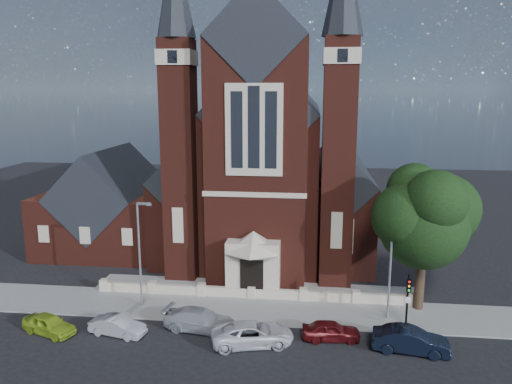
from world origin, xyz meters
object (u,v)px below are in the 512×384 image
(car_dark_red, at_px, (331,331))
(car_navy, at_px, (411,341))
(car_silver_b, at_px, (201,320))
(church, at_px, (271,164))
(traffic_signal, at_px, (408,295))
(car_lime_van, at_px, (49,324))
(car_white_suv, at_px, (252,334))
(car_silver_a, at_px, (118,326))
(street_tree, at_px, (426,220))
(street_lamp_right, at_px, (392,258))
(parish_hall, at_px, (111,209))
(street_lamp_left, at_px, (140,249))

(car_dark_red, distance_m, car_navy, 4.97)
(car_silver_b, distance_m, car_navy, 13.66)
(church, height_order, traffic_signal, church)
(traffic_signal, height_order, car_lime_van, traffic_signal)
(car_silver_b, height_order, car_white_suv, car_white_suv)
(car_silver_b, bearing_deg, car_navy, -86.29)
(car_navy, bearing_deg, church, 32.49)
(car_silver_a, bearing_deg, street_tree, -62.46)
(car_lime_van, xyz_separation_m, car_white_suv, (13.67, 0.12, 0.07))
(car_silver_b, relative_size, car_white_suv, 0.96)
(street_lamp_right, relative_size, car_silver_b, 1.61)
(parish_hall, height_order, street_lamp_left, parish_hall)
(car_silver_a, distance_m, car_silver_b, 5.48)
(street_lamp_right, distance_m, car_white_suv, 10.96)
(street_lamp_left, height_order, car_silver_a, street_lamp_left)
(car_lime_van, height_order, car_navy, car_navy)
(traffic_signal, bearing_deg, car_silver_b, -173.93)
(church, height_order, car_silver_b, church)
(street_lamp_right, bearing_deg, traffic_signal, -59.99)
(traffic_signal, distance_m, car_white_suv, 10.69)
(church, height_order, street_lamp_right, church)
(parish_hall, height_order, car_dark_red, parish_hall)
(parish_hall, xyz_separation_m, street_tree, (28.60, -12.29, 2.95))
(car_silver_a, bearing_deg, car_silver_b, -65.01)
(car_silver_b, bearing_deg, traffic_signal, -74.61)
(church, distance_m, car_silver_a, 25.80)
(street_lamp_left, xyz_separation_m, car_silver_a, (-0.22, -4.34, -3.97))
(traffic_signal, distance_m, car_silver_a, 19.43)
(street_lamp_right, relative_size, car_navy, 1.72)
(church, relative_size, car_lime_van, 9.00)
(street_tree, bearing_deg, car_white_suv, -151.77)
(street_tree, relative_size, car_lime_van, 2.76)
(car_dark_red, bearing_deg, car_silver_b, 82.88)
(traffic_signal, relative_size, car_white_suv, 0.76)
(car_lime_van, bearing_deg, car_white_suv, -69.66)
(car_lime_van, xyz_separation_m, car_silver_b, (9.94, 1.64, 0.07))
(car_lime_van, relative_size, car_silver_a, 1.02)
(car_navy, bearing_deg, car_dark_red, 86.12)
(car_silver_a, height_order, car_dark_red, car_dark_red)
(church, distance_m, street_lamp_left, 20.84)
(car_white_suv, bearing_deg, traffic_signal, -87.47)
(street_tree, distance_m, street_lamp_left, 20.71)
(car_white_suv, relative_size, car_navy, 1.12)
(traffic_signal, xyz_separation_m, car_silver_a, (-19.13, -2.77, -1.95))
(parish_hall, xyz_separation_m, car_silver_b, (13.19, -17.04, -3.28))
(street_tree, relative_size, street_lamp_right, 1.32)
(street_tree, bearing_deg, car_lime_van, -165.84)
(street_lamp_left, height_order, traffic_signal, street_lamp_left)
(parish_hall, distance_m, car_navy, 32.65)
(parish_hall, distance_m, car_silver_b, 21.80)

